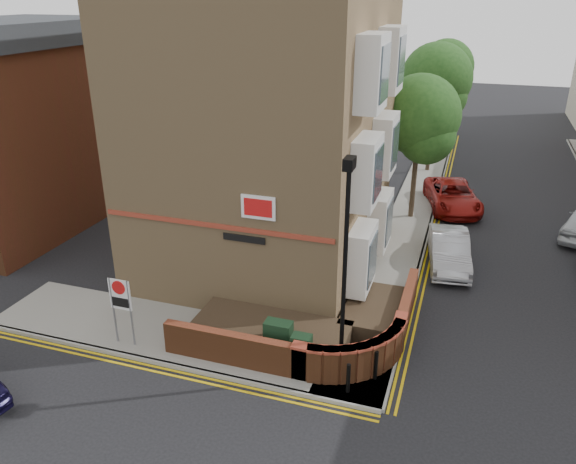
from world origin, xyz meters
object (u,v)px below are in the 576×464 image
(lamppost, at_px, (345,271))
(utility_cabinet_large, at_px, (278,340))
(zone_sign, at_px, (121,300))
(silver_car_near, at_px, (449,250))

(lamppost, xyz_separation_m, utility_cabinet_large, (-1.90, 0.10, -2.62))
(lamppost, bearing_deg, zone_sign, -173.93)
(utility_cabinet_large, xyz_separation_m, silver_car_near, (4.34, 8.03, -0.04))
(zone_sign, height_order, silver_car_near, zone_sign)
(lamppost, distance_m, silver_car_near, 8.89)
(zone_sign, bearing_deg, silver_car_near, 44.32)
(utility_cabinet_large, xyz_separation_m, zone_sign, (-4.70, -0.80, 0.92))
(lamppost, bearing_deg, utility_cabinet_large, 176.99)
(silver_car_near, bearing_deg, zone_sign, -143.52)
(silver_car_near, bearing_deg, lamppost, -114.56)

